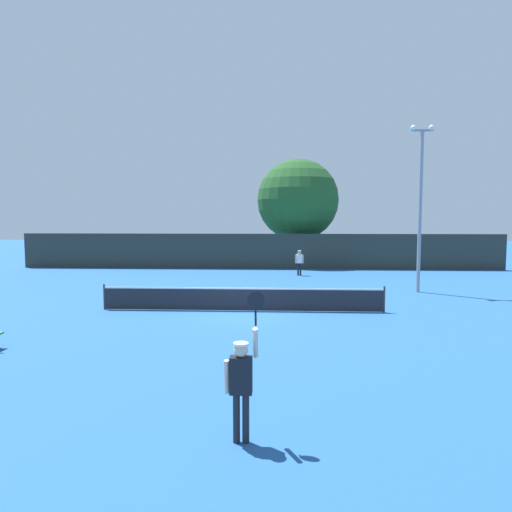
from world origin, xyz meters
name	(u,v)px	position (x,y,z in m)	size (l,w,h in m)	color
ground_plane	(242,311)	(0.00, 0.00, 0.00)	(120.00, 120.00, 0.00)	#235693
tennis_net	(242,299)	(0.00, 0.00, 0.51)	(11.67, 0.08, 1.07)	#232328
perimeter_fence	(259,251)	(0.00, 15.82, 1.33)	(36.29, 0.12, 2.65)	#2D332D
player_serving	(242,376)	(0.90, -11.15, 1.16)	(0.67, 0.40, 2.60)	black
player_receiving	(299,260)	(2.86, 11.93, 1.02)	(0.57, 0.25, 1.67)	white
tennis_ball	(250,296)	(0.12, 3.46, 0.03)	(0.07, 0.07, 0.07)	#CCE033
light_pole	(420,198)	(8.71, 5.31, 4.82)	(1.18, 0.28, 8.51)	gray
large_tree	(298,200)	(3.03, 19.36, 5.30)	(6.67, 6.67, 8.64)	brown
parked_car_near	(339,252)	(6.88, 22.76, 0.78)	(2.37, 4.39, 1.69)	red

